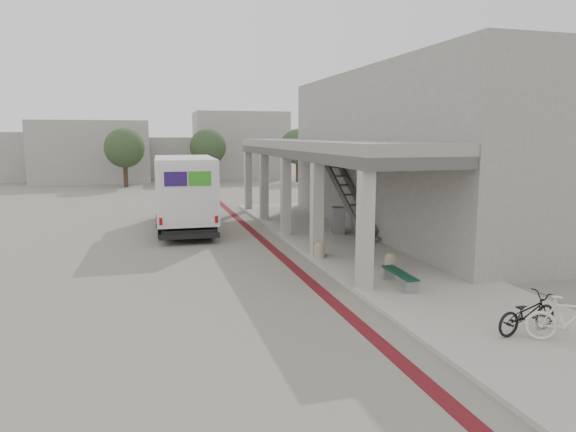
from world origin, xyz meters
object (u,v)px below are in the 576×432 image
object	(u,v)px
fedex_truck	(184,190)
bicycle_cream	(568,320)
bicycle_black	(527,313)
bench	(400,276)
utility_cabinet	(338,220)

from	to	relation	value
fedex_truck	bicycle_cream	distance (m)	16.93
bicycle_black	bicycle_cream	size ratio (longest dim) A/B	1.01
fedex_truck	bench	distance (m)	12.33
bicycle_black	bicycle_cream	world-z (taller)	bicycle_cream
bench	bicycle_black	size ratio (longest dim) A/B	1.03
bicycle_black	utility_cabinet	bearing A→B (deg)	-11.04
fedex_truck	utility_cabinet	distance (m)	7.14
utility_cabinet	bicycle_black	bearing A→B (deg)	-77.94
fedex_truck	bench	bearing A→B (deg)	-64.33
bench	bicycle_cream	xyz separation A→B (m)	(1.36, -4.46, 0.20)
bench	utility_cabinet	world-z (taller)	utility_cabinet
bicycle_black	bicycle_cream	bearing A→B (deg)	-158.99
bicycle_black	fedex_truck	bearing A→B (deg)	11.55
bicycle_cream	fedex_truck	bearing A→B (deg)	53.92
bench	bicycle_black	bearing A→B (deg)	-73.65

